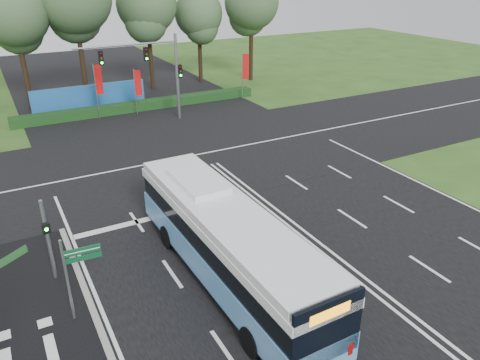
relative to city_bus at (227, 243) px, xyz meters
name	(u,v)px	position (x,y,z in m)	size (l,w,h in m)	color
ground	(299,235)	(4.70, 1.47, -1.83)	(120.00, 120.00, 0.00)	#28501A
road_main	(299,235)	(4.70, 1.47, -1.81)	(20.00, 120.00, 0.04)	black
road_cross	(199,155)	(4.70, 13.47, -1.80)	(120.00, 14.00, 0.05)	black
kerb_strip	(108,349)	(-5.40, -1.53, -1.77)	(0.25, 18.00, 0.12)	gray
city_bus	(227,243)	(0.00, 0.00, 0.00)	(2.89, 12.68, 3.63)	#548DC4
pedestrian_signal	(48,238)	(-6.29, 3.53, 0.19)	(0.30, 0.43, 3.69)	gray
street_sign	(75,268)	(-5.77, 0.60, 0.38)	(1.35, 0.17, 3.45)	gray
banner_flag_left	(98,83)	(0.94, 25.28, 1.18)	(0.67, 0.18, 4.61)	gray
banner_flag_mid	(137,85)	(3.96, 24.30, 0.84)	(0.57, 0.25, 4.05)	gray
banner_flag_right	(245,69)	(14.60, 24.71, 1.07)	(0.64, 0.21, 4.44)	gray
traffic_light_gantry	(156,65)	(4.91, 21.97, 2.84)	(8.41, 0.28, 7.00)	gray
hedge	(142,106)	(4.70, 25.97, -1.43)	(22.00, 1.20, 0.80)	#153513
blue_hoarding	(90,97)	(0.70, 28.47, -0.73)	(10.00, 0.30, 2.20)	#1D59A1
eucalyptus_row	(64,6)	(0.24, 32.04, 6.77)	(42.25, 8.85, 12.76)	black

